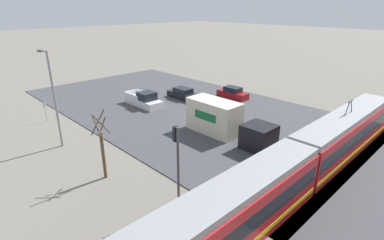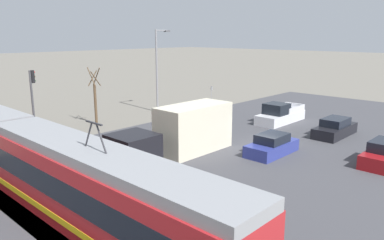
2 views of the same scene
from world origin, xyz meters
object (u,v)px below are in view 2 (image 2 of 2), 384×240
object	(u,v)px
traffic_light_pole	(33,96)
street_lamp_near_crossing	(158,65)
no_parking_sign	(211,93)
box_truck	(181,133)
pickup_truck	(280,115)
sedan_car_2	(335,128)
street_tree	(95,99)
light_rail_tram	(17,151)
sedan_car_0	(272,146)
sedan_car_1	(384,154)

from	to	relation	value
traffic_light_pole	street_lamp_near_crossing	distance (m)	14.41
no_parking_sign	traffic_light_pole	bearing A→B (deg)	91.22
box_truck	traffic_light_pole	size ratio (longest dim) A/B	1.71
box_truck	pickup_truck	bearing A→B (deg)	-89.72
sedan_car_2	street_tree	bearing A→B (deg)	31.31
light_rail_tram	box_truck	distance (m)	10.08
box_truck	sedan_car_2	size ratio (longest dim) A/B	1.97
sedan_car_0	sedan_car_1	size ratio (longest dim) A/B	0.96
sedan_car_2	light_rail_tram	bearing A→B (deg)	67.44
sedan_car_0	sedan_car_1	distance (m)	6.99
sedan_car_0	traffic_light_pole	size ratio (longest dim) A/B	0.77
light_rail_tram	traffic_light_pole	xyz separation A→B (m)	(7.29, -4.32, 1.76)
box_truck	pickup_truck	size ratio (longest dim) A/B	1.65
light_rail_tram	street_tree	world-z (taller)	street_tree
sedan_car_2	street_tree	distance (m)	20.96
pickup_truck	street_tree	distance (m)	17.15
pickup_truck	sedan_car_0	bearing A→B (deg)	117.23
light_rail_tram	no_parking_sign	world-z (taller)	light_rail_tram
light_rail_tram	sedan_car_0	xyz separation A→B (m)	(-7.76, -13.91, -1.13)
pickup_truck	street_lamp_near_crossing	bearing A→B (deg)	18.67
box_truck	sedan_car_1	bearing A→B (deg)	-145.31
sedan_car_1	sedan_car_2	bearing A→B (deg)	137.94
traffic_light_pole	no_parking_sign	world-z (taller)	traffic_light_pole
street_tree	traffic_light_pole	bearing A→B (deg)	104.16
sedan_car_1	traffic_light_pole	world-z (taller)	traffic_light_pole
light_rail_tram	sedan_car_0	distance (m)	15.97
sedan_car_0	street_tree	xyz separation A→B (m)	(16.66, 3.21, 1.72)
traffic_light_pole	street_lamp_near_crossing	world-z (taller)	street_lamp_near_crossing
light_rail_tram	sedan_car_0	world-z (taller)	light_rail_tram
light_rail_tram	box_truck	bearing A→B (deg)	-109.11
sedan_car_2	sedan_car_1	bearing A→B (deg)	137.94
street_lamp_near_crossing	light_rail_tram	bearing A→B (deg)	115.97
pickup_truck	sedan_car_1	world-z (taller)	pickup_truck
sedan_car_1	no_parking_sign	size ratio (longest dim) A/B	2.04
traffic_light_pole	light_rail_tram	bearing A→B (deg)	149.32
box_truck	sedan_car_0	distance (m)	6.33
pickup_truck	traffic_light_pole	bearing A→B (deg)	60.22
pickup_truck	sedan_car_2	xyz separation A→B (m)	(-5.72, 1.16, -0.10)
light_rail_tram	no_parking_sign	bearing A→B (deg)	-73.27
street_tree	sedan_car_2	bearing A→B (deg)	-148.69
street_tree	street_lamp_near_crossing	size ratio (longest dim) A/B	0.61
sedan_car_1	traffic_light_pole	bearing A→B (deg)	-149.36
sedan_car_2	no_parking_sign	distance (m)	17.23
sedan_car_2	pickup_truck	bearing A→B (deg)	-11.41
light_rail_tram	pickup_truck	xyz separation A→B (m)	(-3.23, -22.71, -1.00)
pickup_truck	sedan_car_1	bearing A→B (deg)	152.00
box_truck	no_parking_sign	world-z (taller)	box_truck
street_tree	no_parking_sign	distance (m)	15.14
sedan_car_1	pickup_truck	bearing A→B (deg)	152.00
street_tree	no_parking_sign	xyz separation A→B (m)	(-1.15, -15.06, -1.06)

